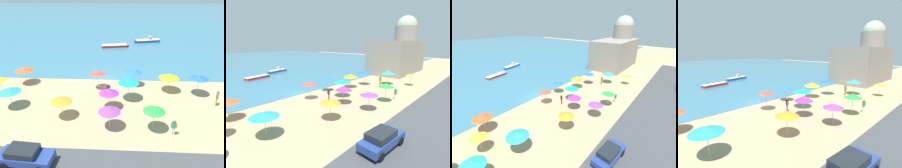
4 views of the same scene
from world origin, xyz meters
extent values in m
plane|color=tan|center=(0.00, 0.00, 0.00)|extent=(160.00, 160.00, 0.00)
cube|color=teal|center=(0.00, 55.00, 0.03)|extent=(150.00, 110.00, 0.05)
cylinder|color=#B2B2B7|center=(11.80, -3.81, 1.08)|extent=(0.05, 0.05, 2.16)
cone|color=blue|center=(11.80, -3.81, 2.34)|extent=(2.21, 2.21, 0.46)
sphere|color=silver|center=(11.80, -3.81, 2.60)|extent=(0.08, 0.08, 0.08)
cylinder|color=#B2B2B7|center=(1.42, -7.36, 0.91)|extent=(0.05, 0.05, 1.82)
cone|color=purple|center=(1.42, -7.36, 2.03)|extent=(2.14, 2.14, 0.53)
sphere|color=silver|center=(1.42, -7.36, 2.33)|extent=(0.08, 0.08, 0.08)
cylinder|color=#B2B2B7|center=(-9.14, -7.76, 0.94)|extent=(0.05, 0.05, 1.88)
cone|color=teal|center=(-9.14, -7.76, 2.02)|extent=(2.40, 2.40, 0.38)
sphere|color=silver|center=(-9.14, -7.76, 2.24)|extent=(0.08, 0.08, 0.08)
cylinder|color=#B2B2B7|center=(4.26, -1.56, 0.92)|extent=(0.05, 0.05, 1.84)
cone|color=blue|center=(4.26, -1.56, 1.99)|extent=(2.07, 2.07, 0.41)
sphere|color=silver|center=(4.26, -1.56, 2.23)|extent=(0.08, 0.08, 0.08)
cylinder|color=#B2B2B7|center=(-0.28, -2.71, 1.02)|extent=(0.05, 0.05, 2.05)
cone|color=#DD473E|center=(-0.28, -2.71, 2.22)|extent=(1.99, 1.99, 0.43)
sphere|color=silver|center=(-0.28, -2.71, 2.46)|extent=(0.08, 0.08, 0.08)
cylinder|color=#B2B2B7|center=(1.71, -10.94, 0.90)|extent=(0.05, 0.05, 1.81)
cone|color=purple|center=(1.71, -10.94, 1.97)|extent=(2.07, 2.07, 0.42)
sphere|color=silver|center=(1.71, -10.94, 2.21)|extent=(0.08, 0.08, 0.08)
cylinder|color=#B2B2B7|center=(8.48, -3.05, 0.92)|extent=(0.05, 0.05, 1.84)
cone|color=yellow|center=(8.48, -3.05, 2.06)|extent=(2.46, 2.46, 0.54)
sphere|color=silver|center=(8.48, -3.05, 2.36)|extent=(0.08, 0.08, 0.08)
cylinder|color=#B2B2B7|center=(-10.08, -1.77, 0.94)|extent=(0.05, 0.05, 1.87)
cone|color=#E85628|center=(-10.08, -1.77, 2.05)|extent=(2.39, 2.39, 0.46)
sphere|color=silver|center=(-10.08, -1.77, 2.31)|extent=(0.08, 0.08, 0.08)
cylinder|color=#B2B2B7|center=(5.71, -11.03, 1.03)|extent=(0.05, 0.05, 2.06)
cone|color=green|center=(5.71, -11.03, 2.24)|extent=(2.00, 2.00, 0.46)
sphere|color=silver|center=(5.71, -11.03, 2.50)|extent=(0.08, 0.08, 0.08)
cylinder|color=#B2B2B7|center=(-11.78, -4.83, 0.93)|extent=(0.05, 0.05, 1.85)
cylinder|color=#B2B2B7|center=(-3.12, -9.39, 0.91)|extent=(0.05, 0.05, 1.81)
cone|color=orange|center=(-3.12, -9.39, 1.95)|extent=(2.13, 2.13, 0.37)
sphere|color=silver|center=(-3.12, -9.39, 2.16)|extent=(0.08, 0.08, 0.08)
cylinder|color=#B2B2B7|center=(3.50, -5.36, 1.06)|extent=(0.05, 0.05, 2.13)
cone|color=#18A89A|center=(3.50, -5.36, 2.30)|extent=(2.40, 2.40, 0.43)
sphere|color=silver|center=(3.50, -5.36, 2.54)|extent=(0.08, 0.08, 0.08)
cylinder|color=silver|center=(7.36, -11.62, 0.39)|extent=(0.14, 0.14, 0.77)
cylinder|color=silver|center=(7.53, -11.67, 0.39)|extent=(0.14, 0.14, 0.77)
cube|color=#2C7F5E|center=(7.44, -11.64, 1.08)|extent=(0.41, 0.31, 0.61)
sphere|color=tan|center=(7.44, -11.64, 1.51)|extent=(0.22, 0.22, 0.22)
cylinder|color=tan|center=(7.21, -11.57, 1.03)|extent=(0.09, 0.09, 0.55)
cylinder|color=tan|center=(7.67, -11.71, 1.03)|extent=(0.09, 0.09, 0.55)
cylinder|color=orange|center=(13.17, -6.33, 0.44)|extent=(0.14, 0.14, 0.88)
cylinder|color=orange|center=(13.23, -6.16, 0.44)|extent=(0.14, 0.14, 0.88)
cube|color=#369056|center=(13.20, -6.25, 1.23)|extent=(0.33, 0.41, 0.70)
sphere|color=#A17557|center=(13.20, -6.25, 1.71)|extent=(0.22, 0.22, 0.22)
cylinder|color=#A17557|center=(13.11, -6.47, 1.18)|extent=(0.09, 0.09, 0.63)
cylinder|color=#A17557|center=(13.28, -6.02, 1.18)|extent=(0.09, 0.09, 0.63)
cylinder|color=#E44437|center=(1.17, -4.91, 0.41)|extent=(0.14, 0.14, 0.82)
cylinder|color=#E44437|center=(1.10, -5.08, 0.41)|extent=(0.14, 0.14, 0.82)
cube|color=#241C2B|center=(1.14, -4.99, 1.14)|extent=(0.34, 0.42, 0.65)
sphere|color=#A56A51|center=(1.14, -4.99, 1.60)|extent=(0.22, 0.22, 0.22)
cylinder|color=#A56A51|center=(1.23, -4.77, 1.09)|extent=(0.09, 0.09, 0.58)
cylinder|color=#A56A51|center=(1.04, -5.21, 1.09)|extent=(0.09, 0.09, 0.58)
cube|color=navy|center=(-4.20, -15.75, 0.68)|extent=(4.11, 1.97, 0.60)
cube|color=#1E2328|center=(-4.40, -15.73, 1.23)|extent=(2.35, 1.63, 0.51)
cylinder|color=black|center=(-2.78, -15.08, 0.38)|extent=(0.66, 0.27, 0.64)
cylinder|color=black|center=(-5.49, -14.87, 0.38)|extent=(0.66, 0.27, 0.64)
cylinder|color=black|center=(-5.61, -16.42, 0.38)|extent=(0.66, 0.27, 0.64)
cube|color=red|center=(0.93, 16.16, 0.28)|extent=(5.34, 2.36, 0.46)
cube|color=red|center=(3.66, 16.72, 0.33)|extent=(0.58, 0.83, 0.28)
cube|color=silver|center=(0.93, 16.16, 0.55)|extent=(5.35, 2.44, 0.08)
cube|color=#364FA3|center=(8.19, 20.60, 0.30)|extent=(5.45, 2.76, 0.51)
cube|color=#364FA3|center=(5.46, 19.88, 0.35)|extent=(0.64, 0.91, 0.30)
cube|color=silver|center=(8.19, 20.60, 0.60)|extent=(5.47, 2.84, 0.08)
cube|color=#B2AD9E|center=(8.70, 20.73, 0.95)|extent=(0.81, 1.01, 0.80)
camera|label=1|loc=(2.83, -27.69, 12.59)|focal=35.00mm
camera|label=2|loc=(-15.00, -20.95, 7.78)|focal=28.00mm
camera|label=3|loc=(-15.47, -19.26, 12.82)|focal=24.00mm
camera|label=4|loc=(-12.90, -19.58, 7.35)|focal=28.00mm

